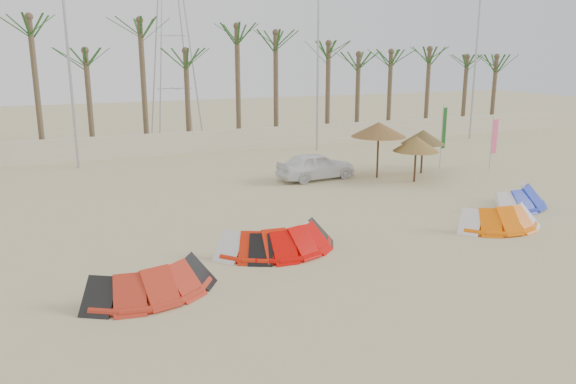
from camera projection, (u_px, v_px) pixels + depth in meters
name	position (u px, v px, depth m)	size (l,w,h in m)	color
ground	(383.00, 295.00, 14.06)	(120.00, 120.00, 0.00)	tan
boundary_wall	(182.00, 143.00, 33.50)	(60.00, 0.30, 1.30)	beige
palm_line	(183.00, 43.00, 33.69)	(52.00, 4.00, 7.70)	brown
lamp_b	(69.00, 55.00, 28.19)	(1.25, 0.14, 11.00)	#A5A8AD
lamp_c	(319.00, 55.00, 33.57)	(1.25, 0.14, 11.00)	#A5A8AD
lamp_d	(476.00, 55.00, 38.18)	(1.25, 0.14, 11.00)	#A5A8AD
pylon	(177.00, 139.00, 39.39)	(3.00, 3.00, 14.00)	#A5A8AD
kite_red_left	(150.00, 278.00, 14.11)	(3.58, 2.15, 0.90)	red
kite_red_mid	(289.00, 237.00, 17.23)	(3.50, 2.32, 0.90)	#D20602
kite_red_right	(268.00, 238.00, 17.09)	(3.43, 1.79, 0.90)	red
kite_orange	(494.00, 216.00, 19.42)	(3.21, 1.81, 0.90)	#FF6804
kite_blue	(516.00, 195.00, 22.20)	(3.56, 2.53, 0.90)	blue
parasol_left	(379.00, 129.00, 26.67)	(2.64, 2.64, 2.71)	#4C331E
parasol_mid	(416.00, 144.00, 25.98)	(2.14, 2.14, 2.15)	#4C331E
parasol_right	(423.00, 137.00, 27.83)	(2.16, 2.16, 2.19)	#4C331E
flag_pink	(494.00, 138.00, 28.96)	(0.45, 0.09, 2.73)	#A5A8AD
flag_green	(445.00, 130.00, 29.36)	(0.44, 0.19, 3.30)	#A5A8AD
car	(316.00, 166.00, 26.81)	(1.54, 3.82, 1.30)	white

